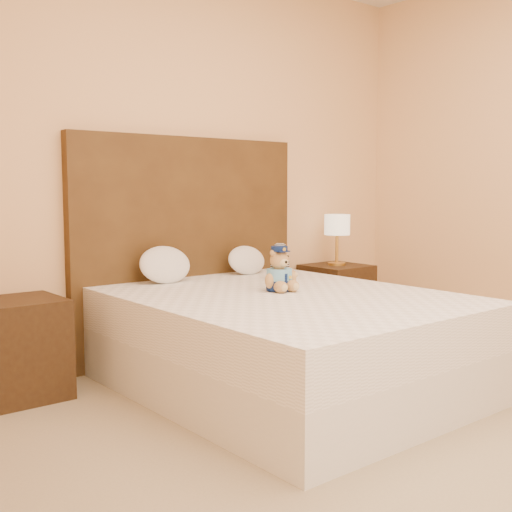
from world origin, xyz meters
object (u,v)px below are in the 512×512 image
at_px(lamp, 337,227).
at_px(teddy_prisoner, 280,262).
at_px(nightstand_right, 336,299).
at_px(nightstand_left, 20,349).
at_px(pillow_left, 165,263).
at_px(teddy_police, 279,269).
at_px(pillow_right, 247,259).
at_px(bed, 286,341).

relative_size(lamp, teddy_prisoner, 1.78).
distance_m(nightstand_right, teddy_prisoner, 1.01).
bearing_deg(lamp, nightstand_right, 0.00).
xyz_separation_m(nightstand_left, pillow_left, (0.95, 0.03, 0.40)).
bearing_deg(pillow_left, teddy_police, -63.84).
bearing_deg(teddy_police, pillow_right, 72.03).
bearing_deg(bed, pillow_right, 66.25).
relative_size(bed, lamp, 5.00).
relative_size(teddy_police, pillow_right, 0.85).
bearing_deg(teddy_police, bed, -106.42).
xyz_separation_m(lamp, teddy_prisoner, (-0.88, -0.32, -0.19)).
bearing_deg(lamp, nightstand_left, 180.00).
distance_m(bed, pillow_left, 0.97).
bearing_deg(nightstand_left, teddy_police, -27.68).
distance_m(lamp, teddy_prisoner, 0.95).
distance_m(lamp, pillow_right, 0.91).
bearing_deg(teddy_police, pillow_left, 122.16).
height_order(lamp, pillow_right, lamp).
xyz_separation_m(nightstand_left, nightstand_right, (2.50, 0.00, 0.00)).
relative_size(nightstand_left, lamp, 1.38).
xyz_separation_m(nightstand_right, teddy_prisoner, (-0.88, -0.32, 0.39)).
xyz_separation_m(bed, nightstand_left, (-1.25, 0.80, -0.00)).
height_order(bed, nightstand_left, same).
relative_size(bed, pillow_left, 5.51).
height_order(bed, teddy_police, teddy_police).
bearing_deg(lamp, teddy_prisoner, -160.08).
distance_m(teddy_police, pillow_right, 0.78).
relative_size(nightstand_right, teddy_prisoner, 2.45).
relative_size(bed, teddy_police, 7.65).
distance_m(bed, nightstand_right, 1.48).
distance_m(teddy_prisoner, pillow_right, 0.35).
bearing_deg(pillow_left, nightstand_left, -178.19).
bearing_deg(nightstand_right, lamp, 180.00).
distance_m(teddy_police, pillow_left, 0.79).
distance_m(bed, teddy_prisoner, 0.72).
distance_m(nightstand_right, teddy_police, 1.44).
xyz_separation_m(teddy_police, pillow_left, (-0.35, 0.71, -0.00)).
distance_m(nightstand_left, lamp, 2.56).
bearing_deg(nightstand_left, bed, -32.62).
height_order(lamp, teddy_prisoner, lamp).
relative_size(bed, teddy_prisoner, 8.90).
bearing_deg(teddy_police, lamp, 35.57).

